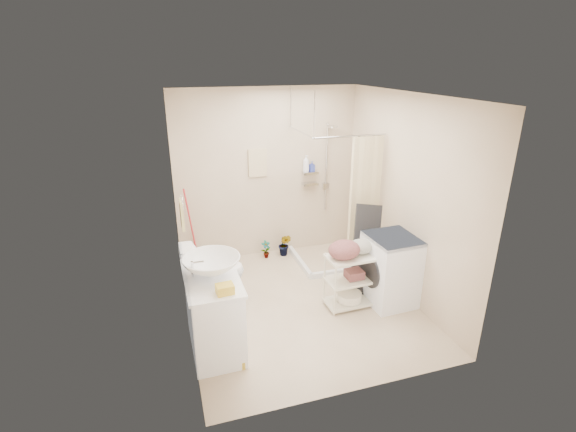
{
  "coord_description": "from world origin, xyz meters",
  "views": [
    {
      "loc": [
        -1.53,
        -4.4,
        2.98
      ],
      "look_at": [
        -0.09,
        0.25,
        1.12
      ],
      "focal_mm": 26.0,
      "sensor_mm": 36.0,
      "label": 1
    }
  ],
  "objects_px": {
    "washing_machine": "(392,269)",
    "laundry_rack": "(350,276)",
    "vanity": "(214,312)",
    "toilet": "(213,272)"
  },
  "relations": [
    {
      "from": "toilet",
      "to": "washing_machine",
      "type": "height_order",
      "value": "washing_machine"
    },
    {
      "from": "vanity",
      "to": "washing_machine",
      "type": "distance_m",
      "value": 2.32
    },
    {
      "from": "toilet",
      "to": "laundry_rack",
      "type": "relative_size",
      "value": 0.96
    },
    {
      "from": "toilet",
      "to": "washing_machine",
      "type": "relative_size",
      "value": 0.89
    },
    {
      "from": "washing_machine",
      "to": "laundry_rack",
      "type": "relative_size",
      "value": 1.08
    },
    {
      "from": "washing_machine",
      "to": "laundry_rack",
      "type": "height_order",
      "value": "washing_machine"
    },
    {
      "from": "vanity",
      "to": "washing_machine",
      "type": "bearing_deg",
      "value": 5.89
    },
    {
      "from": "vanity",
      "to": "washing_machine",
      "type": "height_order",
      "value": "washing_machine"
    },
    {
      "from": "laundry_rack",
      "to": "toilet",
      "type": "bearing_deg",
      "value": 156.6
    },
    {
      "from": "laundry_rack",
      "to": "washing_machine",
      "type": "bearing_deg",
      "value": -6.46
    }
  ]
}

